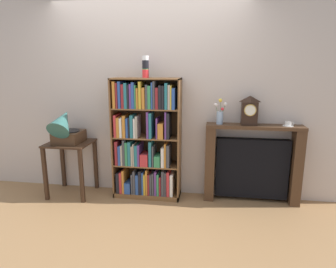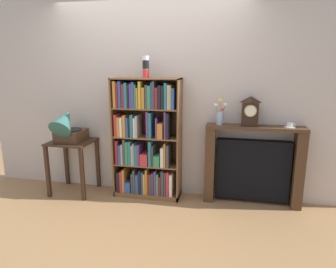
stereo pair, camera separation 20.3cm
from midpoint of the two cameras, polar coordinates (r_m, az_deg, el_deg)
name	(u,v)px [view 2 (the right image)]	position (r m, az deg, el deg)	size (l,w,h in m)	color
ground_plane	(145,199)	(3.96, -2.90, -12.51)	(8.05, 6.40, 0.02)	#997047
wall_back	(163,97)	(3.88, 0.46, 7.14)	(5.05, 0.08, 2.60)	beige
bookshelf	(145,141)	(3.82, -2.90, -1.46)	(0.87, 0.32, 1.55)	brown
cup_stack	(146,67)	(3.70, -2.66, 12.82)	(0.08, 0.08, 0.26)	red
side_table_left	(73,154)	(4.16, -16.57, -3.66)	(0.56, 0.52, 0.72)	#382316
gramophone	(67,127)	(4.00, -17.45, 1.38)	(0.33, 0.53, 0.52)	#472D1C
fireplace_mantel	(253,166)	(3.86, 17.48, -5.84)	(1.17, 0.24, 0.99)	#472D1C
mantel_clock	(250,111)	(3.68, 17.09, 4.24)	(0.19, 0.15, 0.36)	black
flower_vase	(220,115)	(3.67, 11.58, 3.59)	(0.16, 0.10, 0.32)	#99B2D1
teacup_with_saucer	(290,125)	(3.77, 23.89, 1.52)	(0.13, 0.13, 0.05)	white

